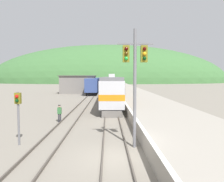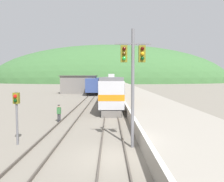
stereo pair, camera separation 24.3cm
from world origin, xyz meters
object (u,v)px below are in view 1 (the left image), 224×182
object	(u,v)px
carriage_third	(109,82)
track_worker	(59,112)
express_train_lead_car	(111,90)
carriage_fourth	(109,81)
carriage_second	(109,85)
siding_train	(96,84)
signal_post_siding	(18,107)
signal_mast_main	(135,71)

from	to	relation	value
carriage_third	track_worker	size ratio (longest dim) A/B	12.40
express_train_lead_car	carriage_fourth	xyz separation A→B (m)	(0.00, 65.62, -0.01)
express_train_lead_car	carriage_third	bearing A→B (deg)	90.00
carriage_second	siding_train	size ratio (longest dim) A/B	0.53
carriage_second	signal_post_siding	distance (m)	41.59
carriage_second	siding_train	xyz separation A→B (m)	(-4.24, 13.44, -0.31)
siding_train	signal_post_siding	distance (m)	54.61
express_train_lead_car	carriage_fourth	distance (m)	65.62
signal_post_siding	signal_mast_main	bearing A→B (deg)	-4.73
carriage_third	track_worker	distance (m)	56.18
signal_mast_main	signal_post_siding	size ratio (longest dim) A/B	2.12
express_train_lead_car	signal_mast_main	bearing A→B (deg)	-86.43
carriage_second	signal_mast_main	world-z (taller)	signal_mast_main
siding_train	carriage_third	bearing A→B (deg)	63.22
signal_post_siding	track_worker	xyz separation A→B (m)	(1.07, 7.03, -1.53)
track_worker	express_train_lead_car	bearing A→B (deg)	67.23
express_train_lead_car	carriage_second	size ratio (longest dim) A/B	0.99
siding_train	track_worker	size ratio (longest dim) A/B	23.35
carriage_second	siding_train	distance (m)	14.10
siding_train	signal_mast_main	distance (m)	55.52
carriage_second	track_worker	size ratio (longest dim) A/B	12.40
carriage_third	siding_train	distance (m)	9.41
carriage_third	siding_train	xyz separation A→B (m)	(-4.24, -8.40, -0.31)
carriage_fourth	signal_mast_main	xyz separation A→B (m)	(1.24, -85.42, 2.43)
siding_train	signal_post_siding	bearing A→B (deg)	-92.03
siding_train	track_worker	world-z (taller)	siding_train
carriage_third	carriage_second	bearing A→B (deg)	-90.00
carriage_second	carriage_third	bearing A→B (deg)	90.00
carriage_third	signal_mast_main	bearing A→B (deg)	-88.89
siding_train	track_worker	distance (m)	47.56
carriage_fourth	siding_train	bearing A→B (deg)	-97.98
signal_mast_main	track_worker	distance (m)	10.65
carriage_fourth	siding_train	size ratio (longest dim) A/B	0.53
siding_train	signal_mast_main	world-z (taller)	signal_mast_main
signal_mast_main	signal_post_siding	bearing A→B (deg)	175.27
siding_train	signal_mast_main	size ratio (longest dim) A/B	5.39
carriage_second	signal_post_siding	bearing A→B (deg)	-98.54
carriage_fourth	track_worker	world-z (taller)	carriage_fourth
siding_train	signal_mast_main	bearing A→B (deg)	-84.34
express_train_lead_car	signal_mast_main	world-z (taller)	signal_mast_main
signal_mast_main	express_train_lead_car	bearing A→B (deg)	93.57
express_train_lead_car	carriage_third	size ratio (longest dim) A/B	0.99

